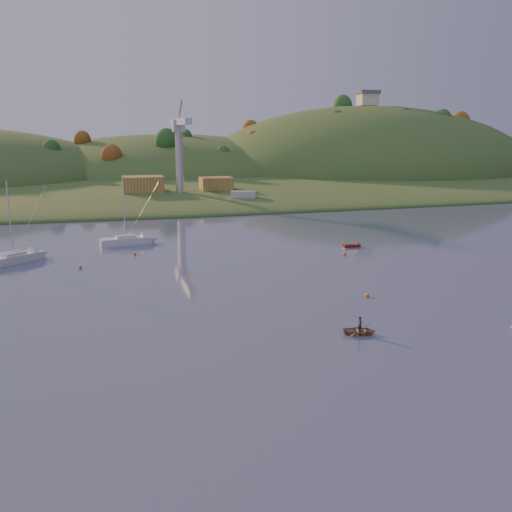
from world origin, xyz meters
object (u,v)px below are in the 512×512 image
object	(u,v)px
sailboat_far	(126,240)
canoe	(360,331)
sailboat_near	(14,258)
red_tender	(355,245)

from	to	relation	value
sailboat_far	canoe	bearing A→B (deg)	-76.92
sailboat_near	canoe	xyz separation A→B (m)	(37.55, -42.56, -0.46)
sailboat_far	red_tender	size ratio (longest dim) A/B	3.62
sailboat_near	sailboat_far	xyz separation A→B (m)	(17.28, 10.09, -0.01)
canoe	red_tender	xyz separation A→B (m)	(18.04, 39.84, -0.10)
red_tender	canoe	bearing A→B (deg)	-113.95
sailboat_far	red_tender	xyz separation A→B (m)	(38.31, -12.81, -0.54)
sailboat_near	red_tender	bearing A→B (deg)	-42.09
red_tender	sailboat_near	bearing A→B (deg)	177.61
sailboat_near	canoe	distance (m)	56.76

